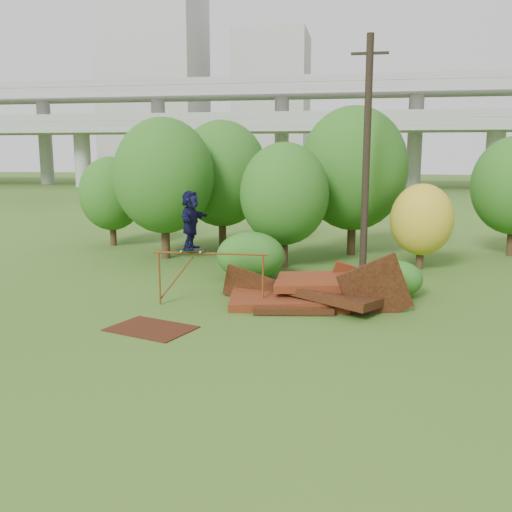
% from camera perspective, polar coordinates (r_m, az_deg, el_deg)
% --- Properties ---
extents(ground, '(240.00, 240.00, 0.00)m').
position_cam_1_polar(ground, '(15.26, 1.60, -7.33)').
color(ground, '#2D5116').
rests_on(ground, ground).
extents(scrap_pile, '(6.02, 2.97, 2.28)m').
position_cam_1_polar(scrap_pile, '(17.55, 5.26, -3.80)').
color(scrap_pile, '#4C1D0D').
rests_on(scrap_pile, ground).
extents(grind_rail, '(3.50, 0.24, 1.67)m').
position_cam_1_polar(grind_rail, '(17.24, -4.58, -0.96)').
color(grind_rail, brown).
rests_on(grind_rail, ground).
extents(skateboard, '(0.85, 0.27, 0.09)m').
position_cam_1_polar(skateboard, '(17.29, -6.48, 0.63)').
color(skateboard, black).
rests_on(skateboard, grind_rail).
extents(skater, '(0.64, 1.67, 1.77)m').
position_cam_1_polar(skater, '(17.17, -6.54, 3.60)').
color(skater, black).
rests_on(skater, skateboard).
extents(flat_plate, '(2.51, 2.12, 0.03)m').
position_cam_1_polar(flat_plate, '(15.52, -10.44, -7.15)').
color(flat_plate, '#39180C').
rests_on(flat_plate, ground).
extents(tree_0, '(4.37, 4.37, 6.16)m').
position_cam_1_polar(tree_0, '(25.35, -9.20, 7.91)').
color(tree_0, black).
rests_on(tree_0, ground).
extents(tree_1, '(4.46, 4.46, 6.20)m').
position_cam_1_polar(tree_1, '(27.97, -3.43, 8.20)').
color(tree_1, black).
rests_on(tree_1, ground).
extents(tree_2, '(3.60, 3.60, 5.07)m').
position_cam_1_polar(tree_2, '(23.12, 2.85, 6.21)').
color(tree_2, black).
rests_on(tree_2, ground).
extents(tree_3, '(4.84, 4.84, 6.72)m').
position_cam_1_polar(tree_3, '(26.32, 9.71, 8.60)').
color(tree_3, black).
rests_on(tree_3, ground).
extents(tree_4, '(2.49, 2.49, 3.44)m').
position_cam_1_polar(tree_4, '(23.73, 16.25, 3.51)').
color(tree_4, black).
rests_on(tree_4, ground).
extents(tree_6, '(3.20, 3.20, 4.47)m').
position_cam_1_polar(tree_6, '(29.60, -14.25, 6.06)').
color(tree_6, black).
rests_on(tree_6, ground).
extents(shrub_left, '(2.54, 2.35, 1.76)m').
position_cam_1_polar(shrub_left, '(21.07, -0.53, 0.03)').
color(shrub_left, '#295316').
rests_on(shrub_left, ground).
extents(shrub_right, '(1.66, 1.53, 1.18)m').
position_cam_1_polar(shrub_right, '(19.09, 13.91, -2.22)').
color(shrub_right, '#295316').
rests_on(shrub_right, ground).
extents(utility_pole, '(1.40, 0.28, 9.00)m').
position_cam_1_polar(utility_pole, '(22.63, 10.99, 9.96)').
color(utility_pole, black).
rests_on(utility_pole, ground).
extents(freeway_overpass, '(160.00, 15.00, 13.70)m').
position_cam_1_polar(freeway_overpass, '(77.54, 9.09, 14.30)').
color(freeway_overpass, gray).
rests_on(freeway_overpass, ground).
extents(building_left, '(18.00, 16.00, 35.00)m').
position_cam_1_polar(building_left, '(117.26, -10.06, 16.36)').
color(building_left, '#9E9E99').
rests_on(building_left, ground).
extents(building_right, '(14.00, 14.00, 28.00)m').
position_cam_1_polar(building_right, '(118.18, 1.63, 14.75)').
color(building_right, '#9E9E99').
rests_on(building_right, ground).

